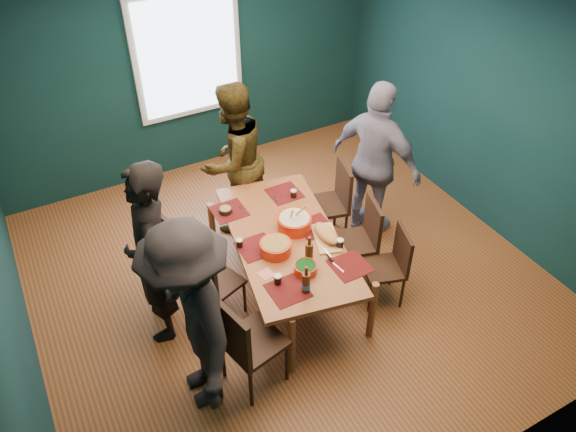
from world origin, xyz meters
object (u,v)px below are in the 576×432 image
(bowl_dumpling, at_px, (294,222))
(cutting_board, at_px, (326,235))
(chair_right_near, at_px, (392,261))
(person_far_left, at_px, (152,255))
(chair_left_near, at_px, (244,340))
(chair_right_mid, at_px, (362,234))
(dining_table, at_px, (286,242))
(person_near_left, at_px, (191,320))
(chair_left_mid, at_px, (211,281))
(person_back, at_px, (233,160))
(person_right, at_px, (376,163))
(chair_right_far, at_px, (334,197))
(bowl_salad, at_px, (276,247))
(bowl_herbs, at_px, (305,268))
(chair_left_far, at_px, (176,243))

(bowl_dumpling, xyz_separation_m, cutting_board, (0.19, -0.28, -0.02))
(chair_right_near, distance_m, person_far_left, 2.27)
(chair_left_near, bearing_deg, chair_right_mid, 10.02)
(dining_table, bearing_deg, person_near_left, -139.08)
(chair_left_mid, relative_size, person_back, 0.48)
(dining_table, distance_m, person_right, 1.41)
(dining_table, height_order, bowl_dumpling, bowl_dumpling)
(bowl_dumpling, bearing_deg, dining_table, -150.55)
(person_right, bearing_deg, dining_table, 86.72)
(chair_right_far, distance_m, person_right, 0.59)
(cutting_board, bearing_deg, chair_left_mid, -173.07)
(bowl_salad, xyz_separation_m, bowl_dumpling, (0.32, 0.22, 0.01))
(person_near_left, bearing_deg, person_back, 151.30)
(person_far_left, height_order, cutting_board, person_far_left)
(chair_left_near, height_order, chair_right_mid, chair_left_near)
(chair_left_mid, relative_size, bowl_salad, 2.93)
(chair_left_near, xyz_separation_m, chair_right_far, (1.70, 1.32, -0.03))
(dining_table, bearing_deg, cutting_board, -21.72)
(person_far_left, bearing_deg, bowl_salad, 89.37)
(chair_right_far, height_order, person_back, person_back)
(chair_left_mid, distance_m, chair_left_near, 0.85)
(person_near_left, height_order, bowl_herbs, person_near_left)
(chair_right_near, xyz_separation_m, bowl_dumpling, (-0.74, 0.64, 0.32))
(bowl_dumpling, bearing_deg, person_back, 95.70)
(chair_left_mid, bearing_deg, chair_right_near, -39.04)
(person_near_left, xyz_separation_m, bowl_herbs, (1.13, 0.20, -0.14))
(chair_right_far, height_order, bowl_herbs, chair_right_far)
(chair_left_far, bearing_deg, bowl_dumpling, -42.63)
(bowl_salad, bearing_deg, bowl_dumpling, 34.45)
(chair_right_near, bearing_deg, person_back, 133.10)
(dining_table, distance_m, bowl_dumpling, 0.21)
(chair_left_far, relative_size, chair_left_near, 0.96)
(chair_left_far, distance_m, chair_right_far, 1.77)
(person_far_left, xyz_separation_m, bowl_herbs, (1.17, -0.65, -0.14))
(person_back, relative_size, bowl_salad, 6.05)
(person_right, height_order, bowl_herbs, person_right)
(chair_left_near, bearing_deg, bowl_dumpling, 30.17)
(person_back, bearing_deg, bowl_dumpling, 74.55)
(dining_table, relative_size, bowl_herbs, 9.89)
(bowl_herbs, bearing_deg, chair_right_mid, 22.48)
(person_back, bearing_deg, bowl_salad, 60.51)
(chair_left_mid, xyz_separation_m, person_back, (0.80, 1.22, 0.39))
(chair_left_mid, relative_size, person_near_left, 0.47)
(chair_left_mid, bearing_deg, person_near_left, -140.13)
(chair_right_far, distance_m, bowl_salad, 1.26)
(chair_right_far, relative_size, bowl_herbs, 4.61)
(chair_right_near, distance_m, person_right, 1.16)
(chair_left_mid, height_order, chair_right_near, chair_left_mid)
(person_right, relative_size, bowl_herbs, 8.80)
(bowl_herbs, height_order, cutting_board, cutting_board)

